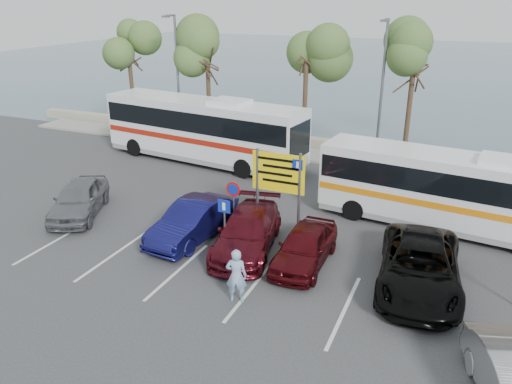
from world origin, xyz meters
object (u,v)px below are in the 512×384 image
at_px(coach_bus_left, 203,132).
at_px(street_lamp_left, 177,73).
at_px(car_silver_a, 79,199).
at_px(pedestrian_near, 236,276).
at_px(direction_sign, 278,179).
at_px(car_maroon, 247,232).
at_px(car_blue, 193,221).
at_px(coach_bus_right, 454,195).
at_px(car_red, 305,246).
at_px(street_lamp_right, 382,87).
at_px(suv_black, 420,267).

bearing_deg(coach_bus_left, street_lamp_left, 139.22).
distance_m(car_silver_a, pedestrian_near, 10.01).
distance_m(direction_sign, pedestrian_near, 5.30).
distance_m(direction_sign, coach_bus_left, 10.49).
height_order(direction_sign, car_maroon, direction_sign).
xyz_separation_m(direction_sign, car_blue, (-3.00, -1.70, -1.66)).
distance_m(coach_bus_left, coach_bus_right, 14.56).
distance_m(car_silver_a, car_maroon, 8.27).
bearing_deg(pedestrian_near, car_silver_a, -35.87).
distance_m(car_blue, car_red, 4.80).
height_order(direction_sign, coach_bus_left, coach_bus_left).
height_order(street_lamp_right, car_blue, street_lamp_right).
height_order(street_lamp_left, suv_black, street_lamp_left).
relative_size(coach_bus_right, car_maroon, 2.19).
distance_m(car_silver_a, car_blue, 5.87).
distance_m(suv_black, pedestrian_near, 6.16).
distance_m(coach_bus_left, car_silver_a, 9.16).
height_order(coach_bus_right, car_blue, coach_bus_right).
distance_m(street_lamp_right, coach_bus_left, 10.35).
distance_m(street_lamp_left, suv_black, 21.12).
relative_size(coach_bus_right, pedestrian_near, 6.01).
relative_size(coach_bus_right, car_silver_a, 2.46).
distance_m(coach_bus_right, car_red, 7.05).
bearing_deg(pedestrian_near, car_blue, -59.63).
relative_size(street_lamp_left, coach_bus_right, 0.71).
distance_m(coach_bus_right, car_silver_a, 16.18).
xyz_separation_m(coach_bus_left, car_silver_a, (-1.37, -9.00, -1.03)).
relative_size(street_lamp_right, direction_sign, 2.23).
xyz_separation_m(coach_bus_left, car_red, (9.30, -9.19, -1.09)).
xyz_separation_m(street_lamp_left, car_silver_a, (2.13, -12.02, -3.82)).
bearing_deg(suv_black, car_red, 174.45).
relative_size(street_lamp_left, pedestrian_near, 4.29).
bearing_deg(car_maroon, street_lamp_right, 66.47).
height_order(suv_black, pedestrian_near, pedestrian_near).
height_order(car_blue, pedestrian_near, pedestrian_near).
xyz_separation_m(street_lamp_left, street_lamp_right, (13.00, 0.00, 0.00)).
bearing_deg(coach_bus_right, street_lamp_left, 158.14).
xyz_separation_m(direction_sign, car_red, (1.80, -1.88, -1.72)).
distance_m(car_silver_a, suv_black, 14.69).
bearing_deg(car_red, street_lamp_right, 88.39).
xyz_separation_m(street_lamp_left, suv_black, (16.82, -12.18, -3.81)).
distance_m(street_lamp_left, car_silver_a, 12.79).
relative_size(street_lamp_left, car_blue, 1.71).
height_order(street_lamp_left, car_silver_a, street_lamp_left).
relative_size(street_lamp_right, car_red, 1.91).
bearing_deg(car_blue, car_silver_a, -175.56).
bearing_deg(direction_sign, coach_bus_left, 135.78).
relative_size(direction_sign, car_silver_a, 0.79).
distance_m(coach_bus_left, car_red, 13.12).
distance_m(street_lamp_left, pedestrian_near, 19.58).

